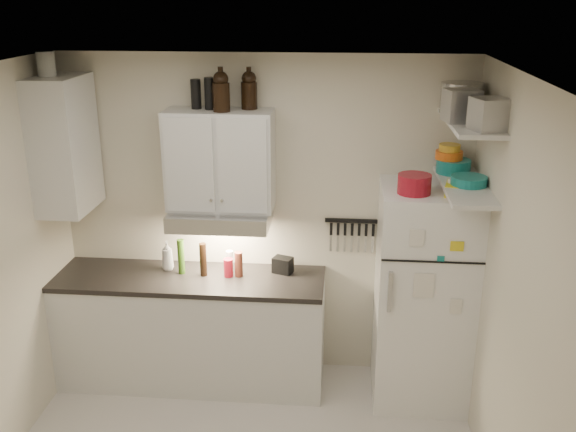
{
  "coord_description": "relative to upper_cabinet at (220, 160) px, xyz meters",
  "views": [
    {
      "loc": [
        0.62,
        -3.27,
        3.02
      ],
      "look_at": [
        0.25,
        0.9,
        1.55
      ],
      "focal_mm": 40.0,
      "sensor_mm": 36.0,
      "label": 1
    }
  ],
  "objects": [
    {
      "name": "back_wall",
      "position": [
        0.3,
        0.18,
        -0.53
      ],
      "size": [
        3.2,
        0.02,
        2.6
      ],
      "primitive_type": "cube",
      "color": "beige",
      "rests_on": "ground"
    },
    {
      "name": "vinegar_bottle",
      "position": [
        -0.14,
        -0.1,
        -0.77
      ],
      "size": [
        0.07,
        0.07,
        0.27
      ],
      "primitive_type": "cylinder",
      "rotation": [
        0.0,
        0.0,
        0.37
      ],
      "color": "black",
      "rests_on": "countertop"
    },
    {
      "name": "book_stack",
      "position": [
        1.72,
        -0.31,
        -0.09
      ],
      "size": [
        0.24,
        0.27,
        0.08
      ],
      "primitive_type": "cube",
      "rotation": [
        0.0,
        0.0,
        -0.23
      ],
      "color": "yellow",
      "rests_on": "fridge"
    },
    {
      "name": "red_jar",
      "position": [
        0.06,
        -0.1,
        -0.83
      ],
      "size": [
        0.09,
        0.09,
        0.15
      ],
      "primitive_type": "cylinder",
      "rotation": [
        0.0,
        0.0,
        -0.26
      ],
      "color": "maroon",
      "rests_on": "countertop"
    },
    {
      "name": "tin_b",
      "position": [
        1.8,
        -0.64,
        0.49
      ],
      "size": [
        0.25,
        0.25,
        0.2
      ],
      "primitive_type": "cube",
      "rotation": [
        0.0,
        0.0,
        0.31
      ],
      "color": "#AAAAAD",
      "rests_on": "shelf_hi"
    },
    {
      "name": "knife_strip",
      "position": [
        1.0,
        0.15,
        -0.51
      ],
      "size": [
        0.42,
        0.02,
        0.03
      ],
      "primitive_type": "cube",
      "color": "black",
      "rests_on": "back_wall"
    },
    {
      "name": "thermos_a",
      "position": [
        -0.06,
        0.03,
        0.49
      ],
      "size": [
        0.09,
        0.09,
        0.23
      ],
      "primitive_type": "cylinder",
      "rotation": [
        0.0,
        0.0,
        -0.09
      ],
      "color": "black",
      "rests_on": "upper_cabinet"
    },
    {
      "name": "bowl_teal",
      "position": [
        1.72,
        -0.02,
        -0.0
      ],
      "size": [
        0.25,
        0.25,
        0.1
      ],
      "primitive_type": "cylinder",
      "color": "#167976",
      "rests_on": "shelf_lo"
    },
    {
      "name": "caddy",
      "position": [
        0.47,
        0.01,
        -0.84
      ],
      "size": [
        0.17,
        0.15,
        0.13
      ],
      "primitive_type": "cube",
      "rotation": [
        0.0,
        0.0,
        -0.34
      ],
      "color": "black",
      "rests_on": "countertop"
    },
    {
      "name": "fridge",
      "position": [
        1.55,
        -0.18,
        -0.98
      ],
      "size": [
        0.7,
        0.68,
        1.7
      ],
      "primitive_type": "cube",
      "color": "white",
      "rests_on": "floor"
    },
    {
      "name": "bowl_orange",
      "position": [
        1.68,
        -0.0,
        0.08
      ],
      "size": [
        0.2,
        0.2,
        0.06
      ],
      "primitive_type": "cylinder",
      "color": "orange",
      "rests_on": "bowl_teal"
    },
    {
      "name": "dutch_oven",
      "position": [
        1.41,
        -0.31,
        -0.06
      ],
      "size": [
        0.24,
        0.24,
        0.13
      ],
      "primitive_type": "cylinder",
      "rotation": [
        0.0,
        0.0,
        -0.04
      ],
      "color": "maroon",
      "rests_on": "fridge"
    },
    {
      "name": "right_wall",
      "position": [
        1.91,
        -1.33,
        -0.53
      ],
      "size": [
        0.02,
        3.0,
        2.6
      ],
      "primitive_type": "cube",
      "color": "beige",
      "rests_on": "ground"
    },
    {
      "name": "shelf_hi",
      "position": [
        1.75,
        -0.31,
        0.38
      ],
      "size": [
        0.3,
        0.95,
        0.03
      ],
      "primitive_type": "cube",
      "color": "silver",
      "rests_on": "right_wall"
    },
    {
      "name": "plates",
      "position": [
        1.77,
        -0.33,
        -0.02
      ],
      "size": [
        0.33,
        0.33,
        0.06
      ],
      "primitive_type": "cylinder",
      "rotation": [
        0.0,
        0.0,
        0.43
      ],
      "color": "#167976",
      "rests_on": "shelf_lo"
    },
    {
      "name": "stock_pot",
      "position": [
        1.73,
        -0.05,
        0.5
      ],
      "size": [
        0.3,
        0.3,
        0.21
      ],
      "primitive_type": "cylinder",
      "rotation": [
        0.0,
        0.0,
        -0.0
      ],
      "color": "silver",
      "rests_on": "shelf_hi"
    },
    {
      "name": "upper_cabinet",
      "position": [
        0.0,
        0.0,
        0.0
      ],
      "size": [
        0.8,
        0.33,
        0.75
      ],
      "primitive_type": "cube",
      "color": "silver",
      "rests_on": "back_wall"
    },
    {
      "name": "pepper_mill",
      "position": [
        0.13,
        -0.09,
        -0.8
      ],
      "size": [
        0.06,
        0.06,
        0.2
      ],
      "primitive_type": "cylinder",
      "rotation": [
        0.0,
        0.0,
        -0.04
      ],
      "color": "#5E291C",
      "rests_on": "countertop"
    },
    {
      "name": "side_jar",
      "position": [
        -1.2,
        -0.14,
        0.71
      ],
      "size": [
        0.14,
        0.14,
        0.17
      ],
      "primitive_type": "cylinder",
      "rotation": [
        0.0,
        0.0,
        -0.13
      ],
      "color": "silver",
      "rests_on": "side_cabinet"
    },
    {
      "name": "thermos_b",
      "position": [
        -0.17,
        0.05,
        0.48
      ],
      "size": [
        0.08,
        0.08,
        0.22
      ],
      "primitive_type": "cylinder",
      "rotation": [
        0.0,
        0.0,
        -0.1
      ],
      "color": "black",
      "rests_on": "upper_cabinet"
    },
    {
      "name": "base_cabinet",
      "position": [
        -0.25,
        -0.14,
        -1.39
      ],
      "size": [
        2.1,
        0.6,
        0.88
      ],
      "primitive_type": "cube",
      "color": "silver",
      "rests_on": "floor"
    },
    {
      "name": "spice_jar",
      "position": [
        1.67,
        -0.3,
        -0.07
      ],
      "size": [
        0.07,
        0.07,
        0.11
      ],
      "primitive_type": "cylinder",
      "rotation": [
        0.0,
        0.0,
        0.11
      ],
      "color": "silver",
      "rests_on": "fridge"
    },
    {
      "name": "growler_b",
      "position": [
        0.22,
        0.07,
        0.52
      ],
      "size": [
        0.15,
        0.15,
        0.28
      ],
      "primitive_type": null,
      "rotation": [
        0.0,
        0.0,
        -0.31
      ],
      "color": "black",
      "rests_on": "upper_cabinet"
    },
    {
      "name": "countertop",
      "position": [
        -0.25,
        -0.14,
        -0.93
      ],
      "size": [
        2.1,
        0.62,
        0.04
      ],
      "primitive_type": "cube",
      "color": "black",
      "rests_on": "base_cabinet"
    },
    {
      "name": "range_hood",
      "position": [
        0.0,
        -0.06,
        -0.44
      ],
      "size": [
        0.76,
        0.46,
        0.12
      ],
      "primitive_type": "cube",
      "color": "silver",
      "rests_on": "back_wall"
    },
    {
      "name": "side_cabinet",
      "position": [
        -1.14,
        -0.14,
        0.12
      ],
      "size": [
        0.33,
        0.55,
        1.0
      ],
      "primitive_type": "cube",
      "color": "silver",
      "rests_on": "left_wall"
    },
    {
      "name": "tin_a",
      "position": [
        1.67,
        -0.36,
        0.49
      ],
      "size": [
        0.24,
        0.23,
        0.21
      ],
      "primitive_type": "cube",
      "rotation": [
        0.0,
        0.0,
        0.19
      ],
      "color": "#AAAAAD",
      "rests_on": "shelf_hi"
    },
    {
      "name": "clear_bottle",
      "position": [
        0.05,
        -0.01,
        -0.82
      ],
      "size": [
        0.07,
        0.07,
        0.17
      ],
      "primitive_type": "cylinder",
      "rotation": [
        0.0,
        0.0,
        0.36
      ],
      "color": "silver",
      "rests_on": "countertop"
    },
    {
      "name": "oil_bottle",
      "position": [
        -0.32,
        -0.08,
        -0.76
      ],
      "size": [
        0.07,
        0.07,
        0.28
      ],
      "primitive_type": "cylinder",
      "rotation": [
        0.0,
        0.0,
        -0.38
      ],
      "color": "#335A16",
      "rests_on": "countertop"
    },
    {
      "name": "ceiling",
      "position": [
        0.3,
        -1.33,
        0.78
      ],
      "size": [
        3.2,
        3.0,
        0.02
      ],
      "primitive_type": "cube",
      "color": "silver",
      "rests_on": "ground"
    },
    {
      "name": "soap_bottle",
      "position": [
        -0.45,
        -0.01,
        -0.77
      ],
      "size": [
        0.13,
        0.13,
        0.27
      ],
      "primitive_type": "imported",
      "rotation": [
        0.0,
        0.0,
        0.27
      ],
      "color": "silver",
      "rests_on": "countertop"
    },
    {
      "name": "growler_a",
      "position": [
        0.04,
        -0.05,
        0.52
      ],
      "size": [
        0.16,
        0.16,
        0.29
      ],
      "primitive_type": null,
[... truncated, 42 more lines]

